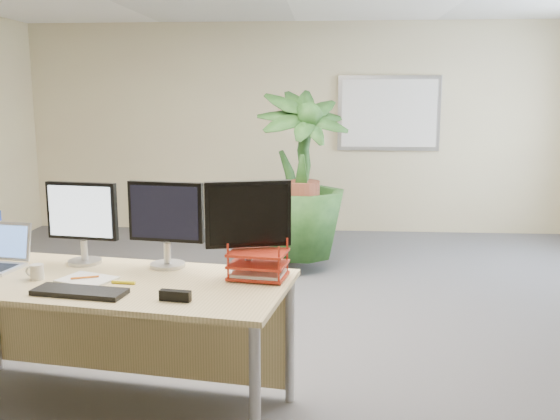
# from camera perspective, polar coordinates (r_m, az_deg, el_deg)

# --- Properties ---
(floor) EXTENTS (8.00, 8.00, 0.00)m
(floor) POSITION_cam_1_polar(r_m,az_deg,el_deg) (4.54, -1.29, -12.61)
(floor) COLOR #4A4A4F
(floor) RESTS_ON ground
(back_wall) EXTENTS (7.00, 0.04, 2.70)m
(back_wall) POSITION_cam_1_polar(r_m,az_deg,el_deg) (8.18, 1.40, 7.46)
(back_wall) COLOR #C5B28C
(back_wall) RESTS_ON floor
(whiteboard) EXTENTS (1.30, 0.04, 0.95)m
(whiteboard) POSITION_cam_1_polar(r_m,az_deg,el_deg) (8.16, 9.93, 8.70)
(whiteboard) COLOR #A7A8AC
(whiteboard) RESTS_ON back_wall
(desk) EXTENTS (2.18, 1.17, 0.79)m
(desk) POSITION_cam_1_polar(r_m,az_deg,el_deg) (3.70, -15.24, -8.12)
(desk) COLOR tan
(desk) RESTS_ON floor
(floor_plant) EXTENTS (1.11, 1.11, 1.50)m
(floor_plant) POSITION_cam_1_polar(r_m,az_deg,el_deg) (6.33, 1.83, 1.10)
(floor_plant) COLOR #163914
(floor_plant) RESTS_ON floor
(monitor_left) EXTENTS (0.44, 0.20, 0.49)m
(monitor_left) POSITION_cam_1_polar(r_m,az_deg,el_deg) (3.84, -17.63, -0.64)
(monitor_left) COLOR #B2B3B7
(monitor_left) RESTS_ON desk
(monitor_right) EXTENTS (0.45, 0.20, 0.50)m
(monitor_right) POSITION_cam_1_polar(r_m,az_deg,el_deg) (3.64, -10.38, -0.77)
(monitor_right) COLOR #B2B3B7
(monitor_right) RESTS_ON desk
(monitor_dark) EXTENTS (0.47, 0.22, 0.53)m
(monitor_dark) POSITION_cam_1_polar(r_m,az_deg,el_deg) (3.42, -2.92, -1.07)
(monitor_dark) COLOR #B2B3B7
(monitor_dark) RESTS_ON desk
(keyboard) EXTENTS (0.49, 0.23, 0.03)m
(keyboard) POSITION_cam_1_polar(r_m,az_deg,el_deg) (3.31, -17.84, -7.13)
(keyboard) COLOR black
(keyboard) RESTS_ON desk
(coffee_mug) EXTENTS (0.11, 0.07, 0.08)m
(coffee_mug) POSITION_cam_1_polar(r_m,az_deg,el_deg) (3.64, -21.38, -5.29)
(coffee_mug) COLOR silver
(coffee_mug) RESTS_ON desk
(spiral_notebook) EXTENTS (0.33, 0.29, 0.01)m
(spiral_notebook) POSITION_cam_1_polar(r_m,az_deg,el_deg) (3.54, -17.24, -6.10)
(spiral_notebook) COLOR white
(spiral_notebook) RESTS_ON desk
(orange_pen) EXTENTS (0.14, 0.06, 0.01)m
(orange_pen) POSITION_cam_1_polar(r_m,az_deg,el_deg) (3.54, -17.42, -5.89)
(orange_pen) COLOR orange
(orange_pen) RESTS_ON spiral_notebook
(yellow_highlighter) EXTENTS (0.13, 0.03, 0.02)m
(yellow_highlighter) POSITION_cam_1_polar(r_m,az_deg,el_deg) (3.42, -14.13, -6.44)
(yellow_highlighter) COLOR yellow
(yellow_highlighter) RESTS_ON desk
(letter_tray) EXTENTS (0.34, 0.28, 0.14)m
(letter_tray) POSITION_cam_1_polar(r_m,az_deg,el_deg) (3.41, -2.01, -5.18)
(letter_tray) COLOR #B62816
(letter_tray) RESTS_ON desk
(stapler) EXTENTS (0.16, 0.06, 0.05)m
(stapler) POSITION_cam_1_polar(r_m,az_deg,el_deg) (3.10, -9.56, -7.73)
(stapler) COLOR black
(stapler) RESTS_ON desk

